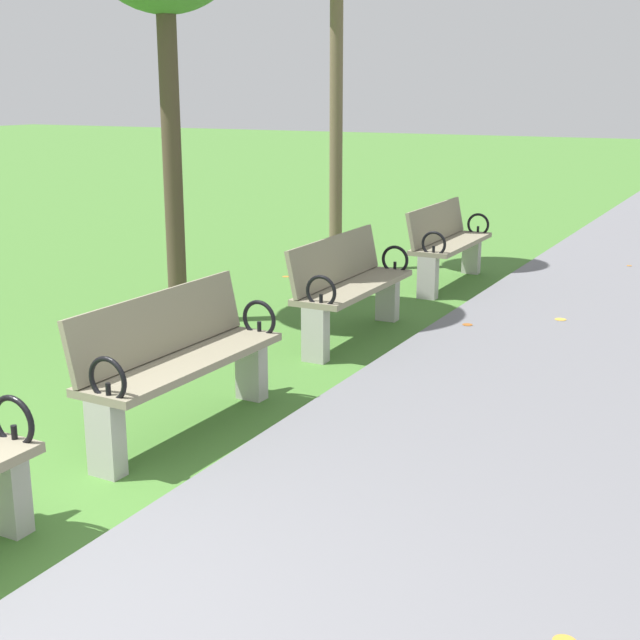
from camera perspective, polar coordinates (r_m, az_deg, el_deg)
park_bench_2 at (r=5.63m, az=-9.17°, el=-2.53°), size 0.52×1.61×0.90m
park_bench_3 at (r=7.67m, az=1.92°, el=2.30°), size 0.49×1.60×0.90m
park_bench_4 at (r=9.95m, az=8.28°, el=5.02°), size 0.49×1.60×0.90m
scattered_leaves at (r=6.52m, az=-3.79°, el=-4.31°), size 4.66×10.95×0.02m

